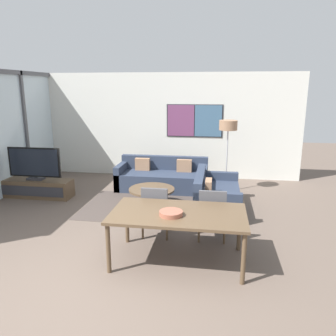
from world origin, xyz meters
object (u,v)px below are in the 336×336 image
object	(u,v)px
tv_console	(37,188)
coffee_table	(152,193)
television	(34,164)
floor_lamp	(228,130)
dining_table	(178,217)
dining_chair_centre	(212,211)
sofa_side	(214,197)
dining_chair_left	(156,208)
sofa_main	(163,178)
fruit_bowl	(171,213)

from	to	relation	value
tv_console	coffee_table	world-z (taller)	coffee_table
television	floor_lamp	distance (m)	4.41
dining_table	dining_chair_centre	bearing A→B (deg)	58.23
tv_console	sofa_side	xyz separation A→B (m)	(3.96, -0.19, 0.06)
dining_chair_left	coffee_table	bearing A→B (deg)	104.59
coffee_table	dining_table	world-z (taller)	dining_table
dining_chair_left	floor_lamp	xyz separation A→B (m)	(1.18, 2.64, 0.98)
dining_table	sofa_side	bearing A→B (deg)	77.77
sofa_main	fruit_bowl	distance (m)	3.59
dining_table	dining_chair_left	size ratio (longest dim) A/B	2.14
tv_console	sofa_side	distance (m)	3.97
tv_console	dining_table	world-z (taller)	dining_table
dining_chair_centre	sofa_main	bearing A→B (deg)	115.60
sofa_main	floor_lamp	distance (m)	1.94
fruit_bowl	floor_lamp	size ratio (longest dim) A/B	0.19
fruit_bowl	tv_console	bearing A→B (deg)	144.48
television	dining_chair_left	xyz separation A→B (m)	(3.04, -1.58, -0.27)
television	dining_chair_left	distance (m)	3.44
sofa_side	television	bearing A→B (deg)	87.19
sofa_main	sofa_side	world-z (taller)	same
dining_chair_centre	tv_console	bearing A→B (deg)	158.33
tv_console	television	xyz separation A→B (m)	(0.00, 0.00, 0.57)
sofa_main	floor_lamp	bearing A→B (deg)	0.55
coffee_table	dining_chair_centre	size ratio (longest dim) A/B	1.07
sofa_main	fruit_bowl	world-z (taller)	fruit_bowl
dining_chair_left	fruit_bowl	xyz separation A→B (m)	(0.37, -0.86, 0.27)
dining_chair_left	fruit_bowl	bearing A→B (deg)	-66.57
television	sofa_side	xyz separation A→B (m)	(3.96, -0.19, -0.50)
dining_chair_centre	dining_table	bearing A→B (deg)	-121.77
tv_console	fruit_bowl	xyz separation A→B (m)	(3.42, -2.44, 0.57)
dining_chair_centre	fruit_bowl	size ratio (longest dim) A/B	2.74
television	dining_table	distance (m)	4.20
sofa_side	dining_chair_left	distance (m)	1.68
tv_console	sofa_side	bearing A→B (deg)	-2.80
sofa_side	dining_chair_centre	bearing A→B (deg)	179.94
coffee_table	fruit_bowl	size ratio (longest dim) A/B	2.94
floor_lamp	sofa_main	bearing A→B (deg)	-179.45
sofa_main	floor_lamp	size ratio (longest dim) A/B	1.28
tv_console	floor_lamp	xyz separation A→B (m)	(4.23, 1.06, 1.28)
television	sofa_side	bearing A→B (deg)	-2.81
tv_console	fruit_bowl	bearing A→B (deg)	-35.52
tv_console	coffee_table	distance (m)	2.72
television	dining_chair_centre	world-z (taller)	television
dining_chair_centre	fruit_bowl	bearing A→B (deg)	-122.10
tv_console	sofa_main	xyz separation A→B (m)	(2.70, 1.05, 0.06)
dining_chair_left	sofa_side	bearing A→B (deg)	56.53
dining_table	floor_lamp	distance (m)	3.54
dining_table	fruit_bowl	world-z (taller)	fruit_bowl
sofa_side	sofa_main	bearing A→B (deg)	45.38
sofa_side	floor_lamp	xyz separation A→B (m)	(0.26, 1.25, 1.21)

